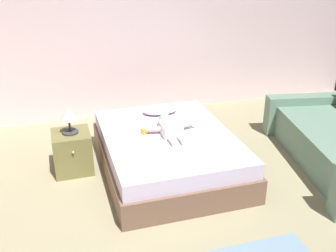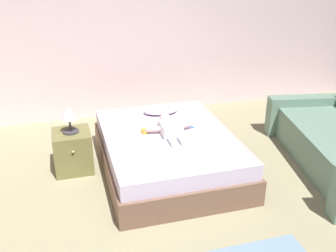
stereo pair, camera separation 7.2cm
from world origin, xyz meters
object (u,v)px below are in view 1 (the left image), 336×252
object	(u,v)px
baby	(170,127)
pillow	(160,110)
bed	(168,152)
lamp	(69,116)
nightstand	(73,152)
toy_block	(144,131)
toothbrush	(189,126)

from	to	relation	value
baby	pillow	bearing A→B (deg)	84.61
bed	baby	distance (m)	0.30
pillow	lamp	bearing A→B (deg)	-164.53
nightstand	lamp	world-z (taller)	lamp
pillow	toy_block	world-z (taller)	pillow
baby	toy_block	bearing A→B (deg)	169.94
baby	toy_block	size ratio (longest dim) A/B	7.51
bed	pillow	world-z (taller)	pillow
lamp	toy_block	bearing A→B (deg)	-15.25
bed	toothbrush	xyz separation A→B (m)	(0.30, 0.14, 0.24)
pillow	toy_block	xyz separation A→B (m)	(-0.33, -0.53, -0.02)
nightstand	lamp	distance (m)	0.44
lamp	pillow	bearing A→B (deg)	15.47
nightstand	toothbrush	bearing A→B (deg)	-7.22
baby	toothbrush	distance (m)	0.29
toothbrush	toy_block	world-z (taller)	toy_block
bed	pillow	bearing A→B (deg)	82.10
toothbrush	lamp	distance (m)	1.36
bed	nightstand	xyz separation A→B (m)	(-1.04, 0.31, 0.01)
toy_block	baby	bearing A→B (deg)	-10.06
bed	baby	world-z (taller)	baby
nightstand	toy_block	size ratio (longest dim) A/B	5.76
pillow	toothbrush	world-z (taller)	pillow
nightstand	lamp	size ratio (longest dim) A/B	1.59
toothbrush	lamp	size ratio (longest dim) A/B	0.49
pillow	baby	size ratio (longest dim) A/B	0.72
baby	lamp	world-z (taller)	lamp
pillow	baby	distance (m)	0.58
pillow	lamp	world-z (taller)	lamp
pillow	bed	bearing A→B (deg)	-97.90
bed	toothbrush	size ratio (longest dim) A/B	13.02
pillow	lamp	size ratio (longest dim) A/B	1.49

